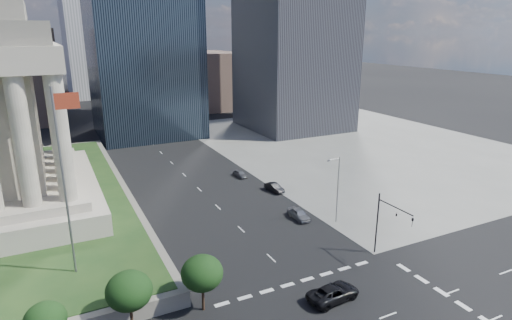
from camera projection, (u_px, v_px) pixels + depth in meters
ground at (138, 131)px, 121.59m from camera, size 500.00×500.00×0.00m
sidewalk_ne at (357, 144)px, 106.82m from camera, size 68.00×90.00×0.03m
flagpole at (64, 173)px, 43.30m from camera, size 2.52×0.24×20.00m
midrise_glass at (141, 19)px, 109.55m from camera, size 26.00×26.00×60.00m
building_filler_ne at (207, 80)px, 158.09m from camera, size 20.00×30.00×20.00m
building_filler_nw at (15, 76)px, 130.56m from camera, size 24.00×30.00×28.00m
traffic_signal_ne at (388, 220)px, 51.32m from camera, size 0.30×5.74×8.00m
street_lamp_north at (337, 186)px, 61.26m from camera, size 2.13×0.22×10.00m
pickup_truck at (333, 293)px, 44.48m from camera, size 6.06×3.23×1.62m
parked_sedan_near at (299, 214)px, 63.86m from camera, size 1.95×4.60×1.55m
parked_sedan_mid at (274, 188)px, 74.94m from camera, size 4.45×2.06×1.41m
parked_sedan_far at (240, 174)px, 82.48m from camera, size 3.93×1.88×1.29m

